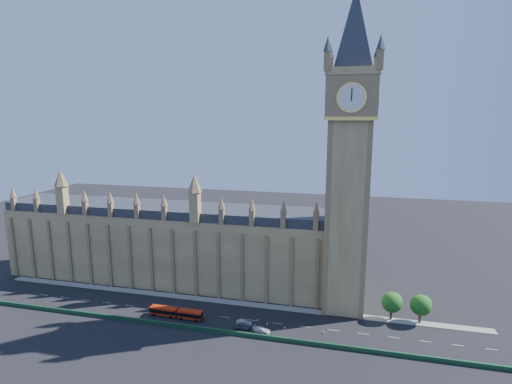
% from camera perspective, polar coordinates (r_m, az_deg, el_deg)
% --- Properties ---
extents(ground, '(400.00, 400.00, 0.00)m').
position_cam_1_polar(ground, '(126.56, -6.21, -17.13)').
color(ground, black).
rests_on(ground, ground).
extents(palace_westminster, '(120.00, 20.00, 28.00)m').
position_cam_1_polar(palace_westminster, '(149.12, -12.59, -7.15)').
color(palace_westminster, olive).
rests_on(palace_westminster, ground).
extents(elizabeth_tower, '(20.59, 20.59, 105.00)m').
position_cam_1_polar(elizabeth_tower, '(119.09, 13.31, 8.30)').
color(elizabeth_tower, olive).
rests_on(elizabeth_tower, ground).
extents(bridge_parapet, '(160.00, 0.60, 1.20)m').
position_cam_1_polar(bridge_parapet, '(118.90, -7.75, -18.80)').
color(bridge_parapet, '#1E4C2D').
rests_on(bridge_parapet, ground).
extents(kerb_north, '(160.00, 3.00, 0.16)m').
position_cam_1_polar(kerb_north, '(134.51, -4.80, -15.29)').
color(kerb_north, gray).
rests_on(kerb_north, ground).
extents(tree_east_near, '(6.00, 6.00, 8.50)m').
position_cam_1_polar(tree_east_near, '(127.62, 18.93, -14.61)').
color(tree_east_near, '#382619').
rests_on(tree_east_near, ground).
extents(tree_east_far, '(6.00, 6.00, 8.50)m').
position_cam_1_polar(tree_east_far, '(128.71, 22.59, -14.64)').
color(tree_east_far, '#382619').
rests_on(tree_east_far, ground).
extents(red_bus, '(16.55, 2.94, 2.80)m').
position_cam_1_polar(red_bus, '(126.37, -11.32, -16.58)').
color(red_bus, '#BA260C').
rests_on(red_bus, ground).
extents(car_grey, '(4.42, 1.81, 1.50)m').
position_cam_1_polar(car_grey, '(118.69, -2.01, -18.68)').
color(car_grey, '#43464C').
rests_on(car_grey, ground).
extents(car_silver, '(4.54, 1.73, 1.48)m').
position_cam_1_polar(car_silver, '(120.72, -1.74, -18.14)').
color(car_silver, '#9C9EA4').
rests_on(car_silver, ground).
extents(car_white, '(5.06, 2.55, 1.41)m').
position_cam_1_polar(car_white, '(117.28, 0.81, -19.09)').
color(car_white, silver).
rests_on(car_white, ground).
extents(cone_a, '(0.55, 0.55, 0.79)m').
position_cam_1_polar(cone_a, '(122.41, 0.21, -17.89)').
color(cone_a, black).
rests_on(cone_a, ground).
extents(cone_b, '(0.59, 0.59, 0.78)m').
position_cam_1_polar(cone_b, '(119.13, 4.12, -18.78)').
color(cone_b, black).
rests_on(cone_b, ground).
extents(cone_c, '(0.48, 0.48, 0.75)m').
position_cam_1_polar(cone_c, '(120.77, 1.59, -18.33)').
color(cone_c, black).
rests_on(cone_c, ground).
extents(cone_d, '(0.61, 0.61, 0.75)m').
position_cam_1_polar(cone_d, '(118.24, 9.62, -19.17)').
color(cone_d, black).
rests_on(cone_d, ground).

